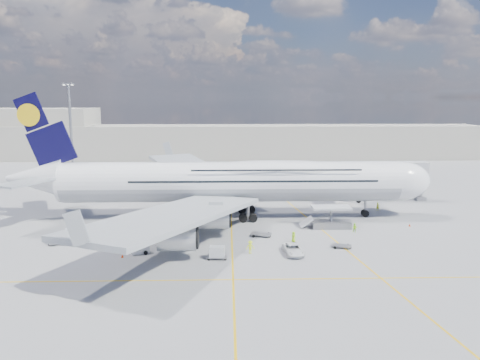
{
  "coord_description": "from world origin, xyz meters",
  "views": [
    {
      "loc": [
        -0.63,
        -74.09,
        21.97
      ],
      "look_at": [
        1.6,
        8.0,
        7.41
      ],
      "focal_mm": 35.0,
      "sensor_mm": 36.0,
      "label": 1
    }
  ],
  "objects_px": {
    "light_mast": "(71,133)",
    "dolly_row_b": "(132,246)",
    "crew_van": "(294,237)",
    "jet_bridge": "(374,171)",
    "crew_nose": "(378,206)",
    "cone_wing_left_outer": "(181,185)",
    "crew_wing": "(119,225)",
    "dolly_back": "(58,239)",
    "dolly_nose_near": "(261,234)",
    "service_van": "(293,250)",
    "catering_truck_outer": "(188,175)",
    "airliner": "(232,181)",
    "catering_truck_inner": "(218,185)",
    "cone_tail": "(71,225)",
    "dolly_nose_far": "(342,246)",
    "cone_wing_right_outer": "(122,256)",
    "dolly_row_a": "(74,235)",
    "cone_wing_left_inner": "(190,193)",
    "dolly_row_c": "(217,252)",
    "crew_tug": "(250,247)",
    "baggage_tug": "(140,249)",
    "crew_loader": "(355,228)",
    "cone_wing_right_inner": "(181,244)"
  },
  "relations": [
    {
      "from": "light_mast",
      "to": "dolly_row_b",
      "type": "xyz_separation_m",
      "value": [
        25.29,
        -52.73,
        -12.83
      ]
    },
    {
      "from": "crew_van",
      "to": "jet_bridge",
      "type": "bearing_deg",
      "value": -75.85
    },
    {
      "from": "crew_nose",
      "to": "cone_wing_left_outer",
      "type": "height_order",
      "value": "crew_nose"
    },
    {
      "from": "crew_wing",
      "to": "dolly_back",
      "type": "bearing_deg",
      "value": 142.02
    },
    {
      "from": "dolly_nose_near",
      "to": "service_van",
      "type": "relative_size",
      "value": 0.69
    },
    {
      "from": "catering_truck_outer",
      "to": "crew_van",
      "type": "bearing_deg",
      "value": -51.21
    },
    {
      "from": "airliner",
      "to": "catering_truck_outer",
      "type": "bearing_deg",
      "value": 107.45
    },
    {
      "from": "catering_truck_inner",
      "to": "dolly_row_b",
      "type": "bearing_deg",
      "value": -94.33
    },
    {
      "from": "cone_wing_left_outer",
      "to": "cone_tail",
      "type": "xyz_separation_m",
      "value": [
        -15.37,
        -36.07,
        0.02
      ]
    },
    {
      "from": "dolly_nose_far",
      "to": "dolly_nose_near",
      "type": "height_order",
      "value": "dolly_nose_near"
    },
    {
      "from": "dolly_row_b",
      "to": "cone_wing_right_outer",
      "type": "xyz_separation_m",
      "value": [
        -0.6,
        -3.83,
        -0.14
      ]
    },
    {
      "from": "dolly_row_a",
      "to": "dolly_nose_far",
      "type": "distance_m",
      "value": 40.73
    },
    {
      "from": "catering_truck_inner",
      "to": "cone_wing_left_inner",
      "type": "xyz_separation_m",
      "value": [
        -6.43,
        -1.72,
        -1.43
      ]
    },
    {
      "from": "dolly_row_c",
      "to": "dolly_nose_near",
      "type": "xyz_separation_m",
      "value": [
        6.81,
        10.46,
        -0.6
      ]
    },
    {
      "from": "dolly_nose_far",
      "to": "catering_truck_outer",
      "type": "bearing_deg",
      "value": 136.84
    },
    {
      "from": "crew_tug",
      "to": "dolly_back",
      "type": "bearing_deg",
      "value": 161.4
    },
    {
      "from": "baggage_tug",
      "to": "cone_wing_right_outer",
      "type": "height_order",
      "value": "baggage_tug"
    },
    {
      "from": "dolly_row_c",
      "to": "dolly_back",
      "type": "relative_size",
      "value": 0.96
    },
    {
      "from": "dolly_row_c",
      "to": "catering_truck_inner",
      "type": "height_order",
      "value": "catering_truck_inner"
    },
    {
      "from": "airliner",
      "to": "dolly_nose_far",
      "type": "bearing_deg",
      "value": -48.72
    },
    {
      "from": "jet_bridge",
      "to": "light_mast",
      "type": "bearing_deg",
      "value": 160.98
    },
    {
      "from": "dolly_nose_far",
      "to": "crew_tug",
      "type": "relative_size",
      "value": 1.61
    },
    {
      "from": "cone_wing_left_inner",
      "to": "cone_wing_left_outer",
      "type": "distance_m",
      "value": 9.94
    },
    {
      "from": "light_mast",
      "to": "cone_tail",
      "type": "distance_m",
      "value": 43.85
    },
    {
      "from": "airliner",
      "to": "crew_van",
      "type": "xyz_separation_m",
      "value": [
        9.24,
        -15.1,
        -6.05
      ]
    },
    {
      "from": "airliner",
      "to": "cone_wing_left_outer",
      "type": "xyz_separation_m",
      "value": [
        -12.62,
        31.01,
        -6.62
      ]
    },
    {
      "from": "dolly_row_b",
      "to": "catering_truck_inner",
      "type": "distance_m",
      "value": 42.68
    },
    {
      "from": "dolly_nose_near",
      "to": "cone_wing_left_inner",
      "type": "bearing_deg",
      "value": 131.51
    },
    {
      "from": "dolly_row_b",
      "to": "cone_wing_left_outer",
      "type": "relative_size",
      "value": 7.28
    },
    {
      "from": "jet_bridge",
      "to": "cone_wing_left_outer",
      "type": "bearing_deg",
      "value": 154.54
    },
    {
      "from": "dolly_row_c",
      "to": "dolly_back",
      "type": "height_order",
      "value": "dolly_row_c"
    },
    {
      "from": "service_van",
      "to": "crew_loader",
      "type": "distance_m",
      "value": 15.79
    },
    {
      "from": "dolly_row_b",
      "to": "dolly_nose_near",
      "type": "xyz_separation_m",
      "value": [
        19.42,
        5.67,
        -0.02
      ]
    },
    {
      "from": "crew_wing",
      "to": "cone_wing_left_outer",
      "type": "relative_size",
      "value": 3.52
    },
    {
      "from": "baggage_tug",
      "to": "service_van",
      "type": "relative_size",
      "value": 0.53
    },
    {
      "from": "crew_nose",
      "to": "dolly_row_a",
      "type": "bearing_deg",
      "value": -167.16
    },
    {
      "from": "dolly_nose_far",
      "to": "jet_bridge",
      "type": "bearing_deg",
      "value": 84.9
    },
    {
      "from": "dolly_back",
      "to": "dolly_nose_near",
      "type": "distance_m",
      "value": 31.26
    },
    {
      "from": "catering_truck_inner",
      "to": "crew_loader",
      "type": "bearing_deg",
      "value": -43.57
    },
    {
      "from": "jet_bridge",
      "to": "catering_truck_outer",
      "type": "distance_m",
      "value": 47.35
    },
    {
      "from": "jet_bridge",
      "to": "baggage_tug",
      "type": "relative_size",
      "value": 6.84
    },
    {
      "from": "airliner",
      "to": "crew_wing",
      "type": "relative_size",
      "value": 43.93
    },
    {
      "from": "baggage_tug",
      "to": "service_van",
      "type": "bearing_deg",
      "value": -27.0
    },
    {
      "from": "dolly_row_b",
      "to": "crew_loader",
      "type": "height_order",
      "value": "crew_loader"
    },
    {
      "from": "crew_van",
      "to": "crew_tug",
      "type": "height_order",
      "value": "crew_tug"
    },
    {
      "from": "airliner",
      "to": "crew_van",
      "type": "relative_size",
      "value": 48.17
    },
    {
      "from": "dolly_row_c",
      "to": "crew_loader",
      "type": "relative_size",
      "value": 1.89
    },
    {
      "from": "cone_wing_right_inner",
      "to": "cone_wing_left_inner",
      "type": "bearing_deg",
      "value": 92.62
    },
    {
      "from": "crew_loader",
      "to": "jet_bridge",
      "type": "bearing_deg",
      "value": 94.79
    },
    {
      "from": "light_mast",
      "to": "cone_wing_left_inner",
      "type": "bearing_deg",
      "value": -23.69
    }
  ]
}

